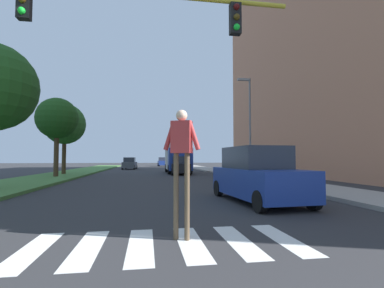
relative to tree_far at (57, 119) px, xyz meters
name	(u,v)px	position (x,y,z in m)	size (l,w,h in m)	color
ground_plane	(150,174)	(7.34, 5.39, -4.65)	(140.00, 140.00, 0.00)	#2D2D30
crosswalk	(166,244)	(7.34, -18.22, -4.65)	(4.95, 2.20, 0.01)	silver
median_strip	(63,175)	(-0.42, 3.39, -4.58)	(4.39, 64.00, 0.15)	#477A38
tree_far	(57,119)	(0.00, 0.00, 0.00)	(3.18, 3.18, 6.14)	#4C3823
tree_distant	(65,124)	(-0.53, 4.00, 0.03)	(3.72, 3.72, 6.42)	#4C3823
apartment_block_right	(383,37)	(26.81, -2.61, 7.27)	(14.38, 39.11, 23.84)	tan
sidewalk_right	(232,173)	(15.20, 3.39, -4.58)	(3.00, 64.00, 0.15)	#9E9991
traffic_light_gantry	(22,33)	(4.18, -16.63, -0.28)	(9.16, 0.30, 6.00)	gold
street_lamp_right	(249,118)	(14.60, -3.00, -0.06)	(1.02, 0.24, 7.50)	slate
pedestrian_performer	(182,152)	(7.65, -17.99, -2.99)	(0.72, 0.37, 2.49)	brown
suv_crossing	(257,176)	(10.90, -13.73, -3.72)	(2.27, 4.73, 1.97)	navy
sedan_midblock	(180,166)	(10.16, 3.76, -3.85)	(2.03, 4.31, 1.74)	black
sedan_distant	(130,164)	(4.54, 18.13, -3.88)	(2.00, 4.34, 1.68)	#474C51
sedan_far_horizon	(163,162)	(10.06, 33.10, -3.84)	(1.94, 4.15, 1.76)	navy
truck_box_delivery	(178,158)	(10.20, 6.54, -3.02)	(2.40, 6.20, 3.10)	navy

